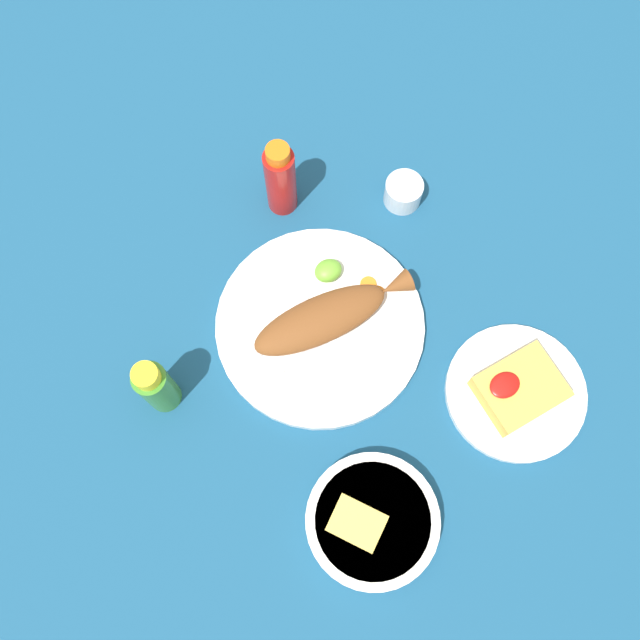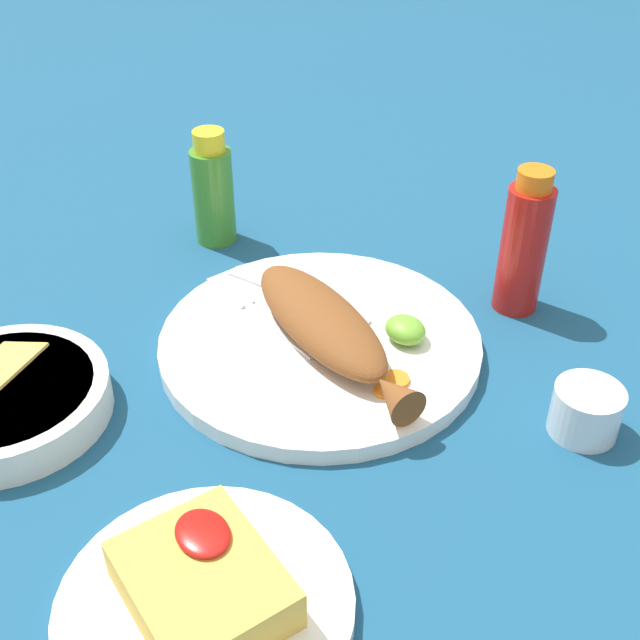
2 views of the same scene
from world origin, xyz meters
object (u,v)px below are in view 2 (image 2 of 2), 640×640
object	(u,v)px
hot_sauce_bottle_red	(524,245)
fork_far	(286,293)
main_plate	(320,343)
fried_fish	(326,325)
fork_near	(253,309)
guacamole_bowl	(4,398)
salt_cup	(585,413)
side_plate_fries	(206,606)
hot_sauce_bottle_green	(213,191)

from	to	relation	value
hot_sauce_bottle_red	fork_far	bearing A→B (deg)	56.48
main_plate	fried_fish	world-z (taller)	fried_fish
fork_near	hot_sauce_bottle_red	bearing A→B (deg)	-121.39
guacamole_bowl	fried_fish	bearing A→B (deg)	-107.80
salt_cup	guacamole_bowl	xyz separation A→B (m)	(0.32, 0.43, -0.00)
fried_fish	side_plate_fries	xyz separation A→B (m)	(-0.20, 0.24, -0.03)
hot_sauce_bottle_red	hot_sauce_bottle_green	world-z (taller)	hot_sauce_bottle_red
fork_far	salt_cup	size ratio (longest dim) A/B	2.79
fork_far	main_plate	bearing A→B (deg)	148.49
salt_cup	side_plate_fries	distance (m)	0.37
main_plate	fork_near	bearing A→B (deg)	23.50
fork_far	guacamole_bowl	world-z (taller)	guacamole_bowl
side_plate_fries	guacamole_bowl	xyz separation A→B (m)	(0.29, 0.05, 0.01)
fork_far	side_plate_fries	world-z (taller)	fork_far
hot_sauce_bottle_red	side_plate_fries	world-z (taller)	hot_sauce_bottle_red
hot_sauce_bottle_red	hot_sauce_bottle_green	distance (m)	0.38
hot_sauce_bottle_green	salt_cup	xyz separation A→B (m)	(-0.50, -0.11, -0.05)
main_plate	fork_far	distance (m)	0.09
salt_cup	side_plate_fries	world-z (taller)	salt_cup
fried_fish	hot_sauce_bottle_red	world-z (taller)	hot_sauce_bottle_red
hot_sauce_bottle_green	hot_sauce_bottle_red	bearing A→B (deg)	-147.48
hot_sauce_bottle_red	guacamole_bowl	xyz separation A→B (m)	(0.14, 0.52, -0.06)
hot_sauce_bottle_green	fork_far	bearing A→B (deg)	177.20
main_plate	hot_sauce_bottle_green	distance (m)	0.27
fried_fish	side_plate_fries	distance (m)	0.31
fork_near	fork_far	bearing A→B (deg)	-85.72
fork_near	salt_cup	xyz separation A→B (m)	(-0.31, -0.16, 0.00)
guacamole_bowl	salt_cup	bearing A→B (deg)	-126.64
main_plate	hot_sauce_bottle_red	world-z (taller)	hot_sauce_bottle_red
fork_far	hot_sauce_bottle_green	distance (m)	0.18
fried_fish	fork_near	size ratio (longest dim) A/B	1.45
hot_sauce_bottle_green	side_plate_fries	world-z (taller)	hot_sauce_bottle_green
hot_sauce_bottle_red	salt_cup	xyz separation A→B (m)	(-0.18, 0.09, -0.06)
fork_far	hot_sauce_bottle_red	bearing A→B (deg)	-146.47
hot_sauce_bottle_red	hot_sauce_bottle_green	size ratio (longest dim) A/B	1.14
fried_fish	side_plate_fries	world-z (taller)	fried_fish
fork_near	salt_cup	distance (m)	0.35
main_plate	hot_sauce_bottle_red	size ratio (longest dim) A/B	2.00
fried_fish	salt_cup	xyz separation A→B (m)	(-0.22, -0.13, -0.02)
fork_far	hot_sauce_bottle_red	xyz separation A→B (m)	(-0.14, -0.21, 0.06)
fried_fish	fork_near	world-z (taller)	fried_fish
side_plate_fries	guacamole_bowl	distance (m)	0.30
fork_near	side_plate_fries	size ratio (longest dim) A/B	0.86
hot_sauce_bottle_red	side_plate_fries	xyz separation A→B (m)	(-0.15, 0.47, -0.07)
hot_sauce_bottle_green	guacamole_bowl	world-z (taller)	hot_sauce_bottle_green
hot_sauce_bottle_green	salt_cup	bearing A→B (deg)	-167.68
fried_fish	hot_sauce_bottle_green	bearing A→B (deg)	-0.22
fried_fish	guacamole_bowl	size ratio (longest dim) A/B	1.40
fried_fish	salt_cup	world-z (taller)	fried_fish
hot_sauce_bottle_green	salt_cup	world-z (taller)	hot_sauce_bottle_green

